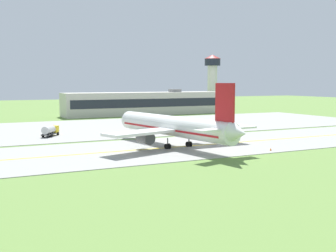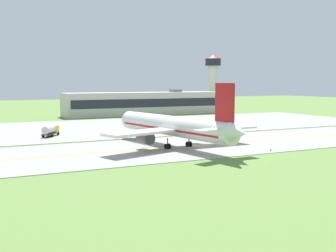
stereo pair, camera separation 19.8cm
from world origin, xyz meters
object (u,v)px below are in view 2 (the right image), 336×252
service_truck_baggage (229,122)px  service_truck_fuel (50,130)px  airplane_lead (174,126)px  control_tower (213,77)px

service_truck_baggage → service_truck_fuel: (-52.11, -1.89, 0.35)m
airplane_lead → service_truck_fuel: (-18.71, 27.61, -2.60)m
airplane_lead → control_tower: 115.16m
airplane_lead → service_truck_fuel: 33.45m
service_truck_fuel → control_tower: (86.36, 64.90, 13.86)m
control_tower → airplane_lead: bearing=-126.2°
service_truck_baggage → service_truck_fuel: 52.14m
service_truck_fuel → control_tower: control_tower is taller
airplane_lead → service_truck_baggage: size_ratio=6.17×
service_truck_fuel → airplane_lead: bearing=-55.9°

